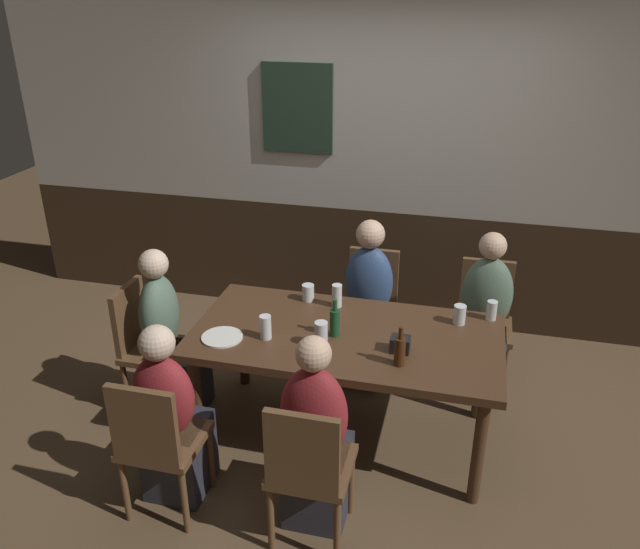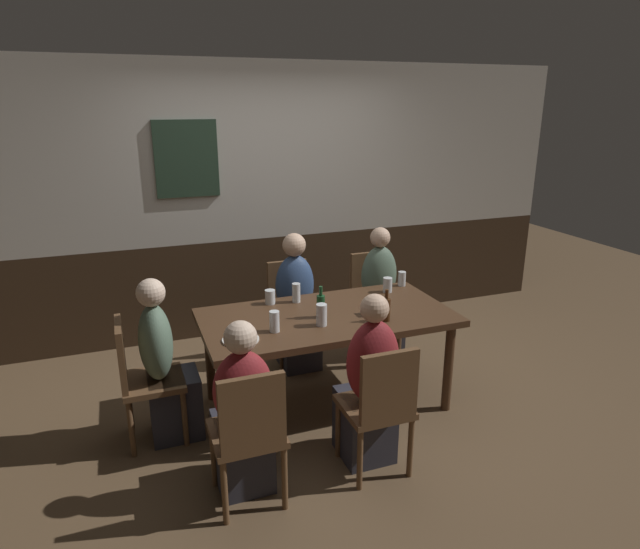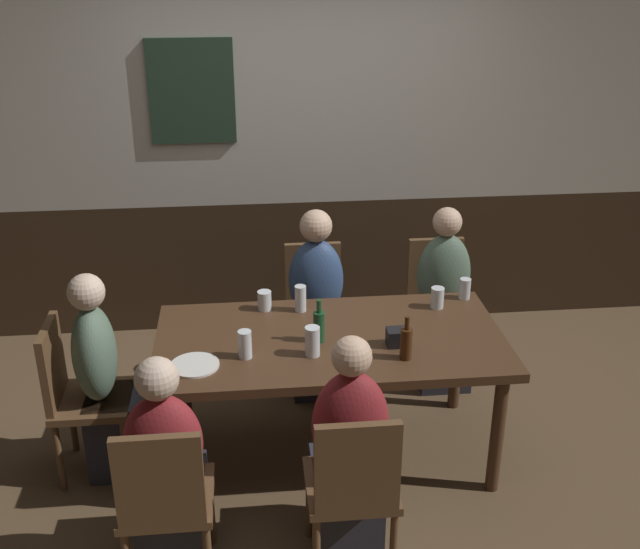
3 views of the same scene
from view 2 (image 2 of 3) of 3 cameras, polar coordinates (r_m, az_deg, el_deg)
The scene contains 23 objects.
ground_plane at distance 4.33m, azimuth 0.71°, elevation -13.32°, with size 12.00×12.00×0.00m, color brown.
wall_back at distance 5.36m, azimuth -5.74°, elevation 7.63°, with size 6.40×0.13×2.60m.
dining_table at distance 4.03m, azimuth 0.74°, elevation -5.19°, with size 1.83×0.94×0.74m.
chair_head_west at distance 3.87m, azimuth -18.28°, elevation -9.93°, with size 0.40×0.40×0.88m.
chair_mid_far at distance 4.87m, azimuth -3.05°, elevation -3.22°, with size 0.40×0.40×0.88m.
chair_mid_near at distance 3.38m, azimuth 6.32°, elevation -13.26°, with size 0.40×0.40×0.88m.
chair_right_far at distance 5.15m, azimuth 5.53°, elevation -2.08°, with size 0.40×0.40×0.88m.
chair_left_near at distance 3.15m, azimuth -7.44°, elevation -15.89°, with size 0.40×0.40×0.88m.
person_head_west at distance 3.88m, azimuth -15.84°, elevation -9.81°, with size 0.37×0.34×1.15m.
person_mid_far at distance 4.72m, azimuth -2.46°, elevation -3.83°, with size 0.34×0.37×1.18m.
person_mid_near at distance 3.52m, azimuth 5.10°, elevation -12.20°, with size 0.34×0.37×1.15m.
person_right_far at distance 5.02m, azimuth 6.34°, elevation -2.75°, with size 0.34×0.37×1.17m.
person_left_near at distance 3.30m, azimuth -8.10°, elevation -14.89°, with size 0.34×0.37×1.10m.
highball_clear at distance 3.79m, azimuth 0.16°, elevation -4.41°, with size 0.08×0.08×0.16m.
tumbler_water at distance 4.65m, azimuth 8.57°, elevation -0.53°, with size 0.06×0.06×0.12m.
beer_glass_tall at distance 4.48m, azimuth 7.08°, elevation -1.18°, with size 0.07×0.07×0.12m.
pint_glass_pale at distance 4.21m, azimuth -5.25°, elevation -2.45°, with size 0.08×0.08×0.11m.
beer_glass_half at distance 4.22m, azimuth -2.50°, elevation -2.06°, with size 0.06×0.06×0.15m.
pint_glass_stout at distance 3.70m, azimuth -4.79°, elevation -5.07°, with size 0.07×0.07×0.15m.
beer_bottle_green at distance 3.92m, azimuth 0.08°, elevation -3.26°, with size 0.06×0.06×0.24m.
beer_bottle_brown at distance 3.89m, azimuth 6.94°, elevation -3.59°, with size 0.06×0.06×0.23m.
plate_white_large at distance 3.62m, azimuth -8.31°, elevation -6.76°, with size 0.24×0.24×0.01m, color white.
condiment_caddy at distance 4.01m, azimuth 5.82°, elevation -3.55°, with size 0.11×0.09×0.09m, color black.
Camera 2 is at (-1.35, -3.46, 2.23)m, focal length 30.55 mm.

